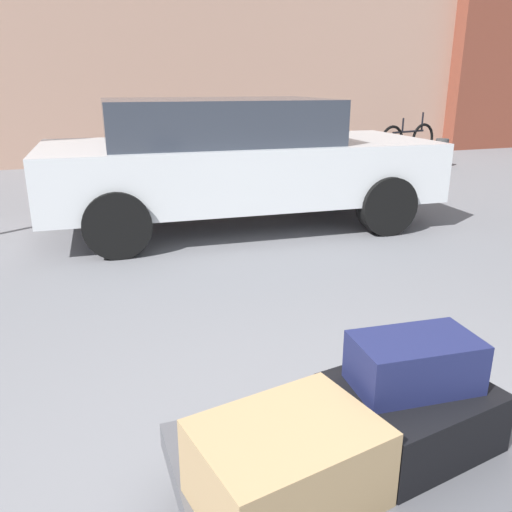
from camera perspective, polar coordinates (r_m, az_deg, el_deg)
name	(u,v)px	position (r m, az deg, el deg)	size (l,w,h in m)	color
luggage_cart	(367,465)	(2.06, 12.09, -21.48)	(1.36, 0.79, 0.34)	#4C4C51
suitcase_black_rear_left	(409,412)	(2.04, 16.42, -16.03)	(0.52, 0.46, 0.22)	black
suitcase_tan_front_left	(287,463)	(1.72, 3.41, -21.74)	(0.55, 0.40, 0.27)	#9E7F56
duffel_bag_navy_topmost_pile	(414,362)	(1.94, 16.97, -11.07)	(0.43, 0.25, 0.18)	#191E47
parked_car	(235,159)	(5.98, -2.37, 10.52)	(4.39, 2.11, 1.42)	silver
bicycle_leaning	(408,140)	(12.33, 16.28, 12.08)	(1.71, 0.52, 0.96)	black
bollard_kerb_near	(299,160)	(9.41, 4.74, 10.39)	(0.25, 0.25, 0.55)	#383838
bollard_kerb_mid	(362,157)	(10.00, 11.57, 10.56)	(0.25, 0.25, 0.55)	#383838
bollard_kerb_far	(441,153)	(11.00, 19.61, 10.57)	(0.25, 0.25, 0.55)	#383838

